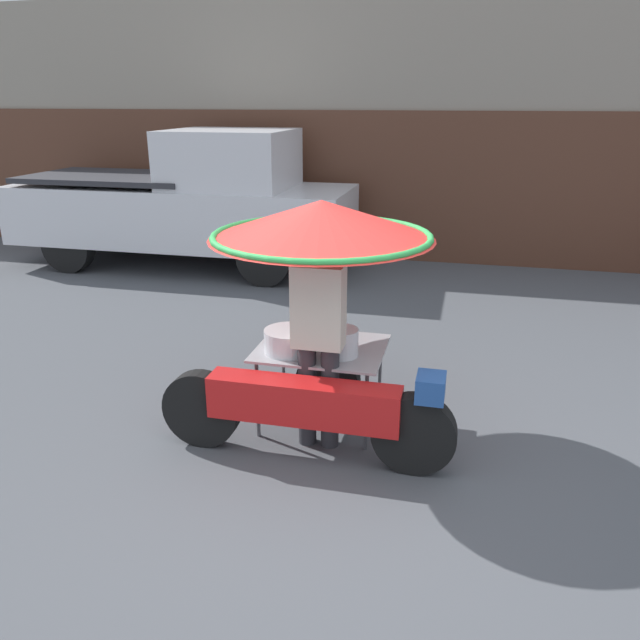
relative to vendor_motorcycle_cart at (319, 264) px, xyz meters
name	(u,v)px	position (x,y,z in m)	size (l,w,h in m)	color
ground_plane	(330,476)	(0.25, -0.69, -1.39)	(36.00, 36.00, 0.00)	#4C4F54
shopfront_building	(427,130)	(0.25, 6.88, 0.68)	(28.00, 2.06, 4.16)	gray
vendor_motorcycle_cart	(319,264)	(0.00, 0.00, 0.00)	(2.25, 1.73, 1.87)	black
vendor_person	(318,331)	(0.06, -0.26, -0.44)	(0.38, 0.23, 1.69)	#2D2D33
pickup_truck	(190,203)	(-3.22, 4.61, -0.37)	(5.36, 1.76, 2.14)	black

